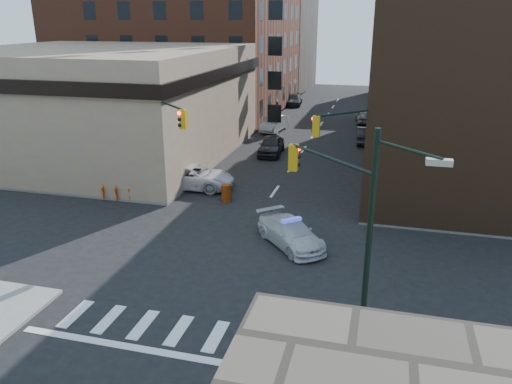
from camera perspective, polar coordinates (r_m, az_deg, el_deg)
The scene contains 27 objects.
ground at distance 25.55m, azimuth -2.80°, elevation -7.09°, with size 140.00×140.00×0.00m, color black.
sidewalk_nw at distance 63.27m, azimuth -14.04°, elevation 8.44°, with size 34.00×54.50×0.15m, color gray.
bank_building at distance 45.72m, azimuth -17.44°, elevation 9.80°, with size 22.00×22.00×9.00m, color #998364.
apartment_block at distance 66.86m, azimuth -8.21°, elevation 19.65°, with size 25.00×25.00×24.00m, color brown.
commercial_row_ne at distance 44.92m, azimuth 22.84°, elevation 12.27°, with size 14.00×34.00×14.00m, color #452C1B.
filler_nw at distance 86.97m, azimuth -0.69°, elevation 17.06°, with size 20.00×18.00×16.00m, color brown.
filler_ne at distance 80.29m, azimuth 20.31°, elevation 14.31°, with size 16.00×16.00×12.00m, color brown.
signal_pole_se at distance 17.64m, azimuth 10.48°, elevation -3.46°, with size 5.40×5.27×8.00m.
signal_pole_nw at distance 30.83m, azimuth -10.41°, elevation 5.83°, with size 3.58×3.67×8.00m.
signal_pole_ne at distance 28.07m, azimuth 11.89°, elevation 4.42°, with size 3.67×3.58×8.00m.
tree_ne_near at distance 48.45m, azimuth 15.29°, elevation 9.27°, with size 3.00×3.00×4.85m.
tree_ne_far at distance 56.36m, azimuth 15.32°, elevation 10.59°, with size 3.00×3.00×4.85m.
police_car at distance 26.25m, azimuth 3.99°, elevation -4.69°, with size 1.95×4.80×1.39m, color silver.
pickup at distance 35.29m, azimuth -7.29°, elevation 1.77°, with size 2.72×5.90×1.64m, color silver.
parked_car_wnear at distance 43.85m, azimuth 1.75°, elevation 5.37°, with size 1.92×4.78×1.63m, color black.
parked_car_wfar at distance 53.17m, azimuth 2.11°, elevation 7.83°, with size 1.72×4.93×1.62m, color gray.
parked_car_wdeep at distance 69.60m, azimuth 4.38°, elevation 10.44°, with size 2.02×4.98×1.45m, color black.
parked_car_enear at distance 49.09m, azimuth 12.41°, elevation 6.39°, with size 1.64×4.72×1.55m, color black.
parked_car_efar at distance 58.90m, azimuth 12.24°, elevation 8.48°, with size 1.77×4.41×1.50m, color gray.
pedestrian_a at distance 34.71m, azimuth -16.85°, elevation 1.35°, with size 0.73×0.48×1.99m, color black.
pedestrian_b at distance 35.37m, azimuth -19.17°, elevation 1.25°, with size 0.87×0.68×1.79m, color black.
pedestrian_c at distance 38.91m, azimuth -16.89°, elevation 3.17°, with size 1.11×0.46×1.90m, color #1D242C.
barrel_road at distance 27.59m, azimuth 2.35°, elevation -3.90°, with size 0.55×0.55×0.97m, color #D7400A.
barrel_bank at distance 32.50m, azimuth -3.39°, elevation -0.11°, with size 0.64×0.64×1.15m, color red.
barricade_se_a at distance 17.95m, azimuth 13.88°, elevation -18.01°, with size 1.26×0.63×0.95m, color #ED4F0B, non-canonical shape.
barricade_nw_a at distance 33.66m, azimuth -14.90°, elevation -0.02°, with size 1.18×0.59×0.88m, color #C73709, non-canonical shape.
barricade_nw_b at distance 34.14m, azimuth -16.32°, elevation 0.10°, with size 1.15×0.58×0.86m, color red, non-canonical shape.
Camera 1 is at (6.99, -21.81, 11.33)m, focal length 35.00 mm.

